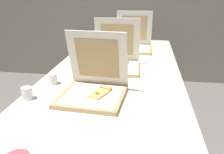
% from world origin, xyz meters
% --- Properties ---
extents(table, '(0.89, 2.38, 0.76)m').
position_xyz_m(table, '(0.00, 0.66, 0.71)').
color(table, silver).
rests_on(table, ground).
extents(pizza_box_front, '(0.35, 0.36, 0.34)m').
position_xyz_m(pizza_box_front, '(-0.06, 0.33, 0.81)').
color(pizza_box_front, tan).
rests_on(pizza_box_front, table).
extents(pizza_box_middle, '(0.35, 0.35, 0.35)m').
position_xyz_m(pizza_box_middle, '(0.00, 0.82, 0.81)').
color(pizza_box_middle, tan).
rests_on(pizza_box_middle, table).
extents(pizza_box_back, '(0.34, 0.34, 0.35)m').
position_xyz_m(pizza_box_back, '(0.09, 1.39, 0.81)').
color(pizza_box_back, tan).
rests_on(pizza_box_back, table).
extents(cup_white_near_left, '(0.06, 0.06, 0.07)m').
position_xyz_m(cup_white_near_left, '(-0.39, 0.25, 0.79)').
color(cup_white_near_left, white).
rests_on(cup_white_near_left, table).
extents(cup_white_far, '(0.06, 0.06, 0.07)m').
position_xyz_m(cup_white_far, '(-0.19, 1.04, 0.79)').
color(cup_white_far, white).
rests_on(cup_white_far, table).
extents(cup_white_near_center, '(0.06, 0.06, 0.07)m').
position_xyz_m(cup_white_near_center, '(-0.34, 0.46, 0.79)').
color(cup_white_near_center, white).
rests_on(cup_white_near_center, table).
extents(napkin_pile, '(0.16, 0.15, 0.01)m').
position_xyz_m(napkin_pile, '(0.24, -0.09, 0.76)').
color(napkin_pile, white).
rests_on(napkin_pile, table).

